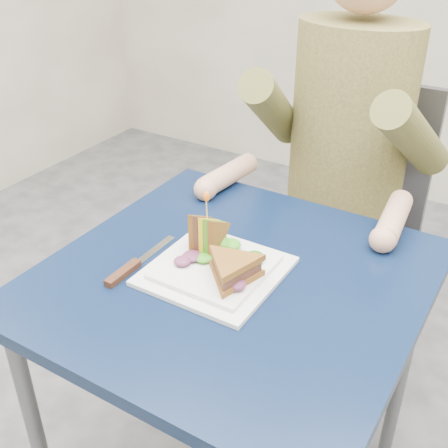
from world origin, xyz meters
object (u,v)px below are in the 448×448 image
Objects in this scene: table at (233,304)px; sandwich_flat at (232,269)px; plate at (216,269)px; sandwich_upright at (207,235)px; diner at (351,104)px; chair at (350,207)px; fork at (176,255)px; knife at (129,268)px.

sandwich_flat reaches higher than table.
sandwich_upright is (-0.05, 0.04, 0.05)m from plate.
sandwich_upright is at bearing 137.46° from plate.
table is 0.68m from diner.
chair reaches higher than fork.
diner is at bearing 75.30° from knife.
table is 0.23m from knife.
plate is at bearing -92.98° from diner.
chair is 0.78m from plate.
knife is (-0.11, -0.13, -0.05)m from sandwich_upright.
diner reaches higher than chair.
chair is 0.39m from diner.
diner reaches higher than table.
knife is (-0.16, -0.09, -0.00)m from plate.
knife is (-0.05, -0.10, 0.00)m from fork.
sandwich_upright reaches higher than table.
knife is (-0.19, -0.73, -0.18)m from diner.
plate is (-0.03, -0.64, -0.18)m from diner.
sandwich_upright is (-0.08, -0.71, 0.24)m from chair.
knife is (-0.19, -0.10, 0.09)m from table.
sandwich_flat is at bearing -88.15° from diner.
diner reaches higher than fork.
table is at bearing -90.00° from chair.
fork is at bearing 61.67° from knife.
plate reaches higher than table.
fork is 0.81× the size of knife.
plate reaches higher than knife.
diner is 3.37× the size of knife.
plate is (-0.03, -0.02, 0.09)m from table.
chair is 0.75m from sandwich_upright.
diner is at bearing -90.00° from chair.
plate is 0.07m from sandwich_flat.
knife is at bearing -151.68° from table.
sandwich_flat is at bearing -33.93° from sandwich_upright.
sandwich_flat is 0.23m from knife.
diner is 3.88× the size of sandwich_flat.
diner is at bearing 90.00° from table.
sandwich_upright reaches higher than sandwich_flat.
diner is (-0.00, -0.11, 0.37)m from chair.
fork is at bearing 168.12° from sandwich_flat.
plate is 0.08m from sandwich_upright.
sandwich_flat is at bearing 16.30° from knife.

